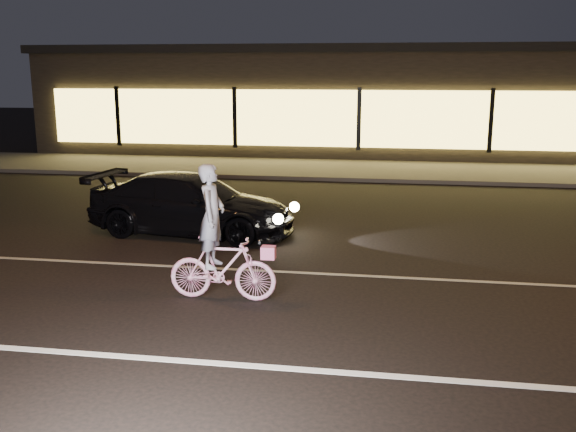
# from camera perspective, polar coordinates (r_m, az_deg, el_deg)

# --- Properties ---
(ground) EXTENTS (90.00, 90.00, 0.00)m
(ground) POSITION_cam_1_polar(r_m,az_deg,el_deg) (8.81, 0.93, -9.11)
(ground) COLOR black
(ground) RESTS_ON ground
(lane_stripe_near) EXTENTS (60.00, 0.12, 0.01)m
(lane_stripe_near) POSITION_cam_1_polar(r_m,az_deg,el_deg) (7.46, -0.77, -13.35)
(lane_stripe_near) COLOR silver
(lane_stripe_near) RESTS_ON ground
(lane_stripe_far) EXTENTS (60.00, 0.10, 0.01)m
(lane_stripe_far) POSITION_cam_1_polar(r_m,az_deg,el_deg) (10.68, 2.48, -5.11)
(lane_stripe_far) COLOR gray
(lane_stripe_far) RESTS_ON ground
(sidewalk) EXTENTS (30.00, 4.00, 0.12)m
(sidewalk) POSITION_cam_1_polar(r_m,az_deg,el_deg) (21.37, 5.96, 4.09)
(sidewalk) COLOR #383533
(sidewalk) RESTS_ON ground
(storefront) EXTENTS (25.40, 8.42, 4.20)m
(storefront) POSITION_cam_1_polar(r_m,az_deg,el_deg) (27.10, 6.82, 10.35)
(storefront) COLOR black
(storefront) RESTS_ON ground
(cyclist) EXTENTS (1.59, 0.55, 2.01)m
(cyclist) POSITION_cam_1_polar(r_m,az_deg,el_deg) (9.35, -6.10, -3.26)
(cyclist) COLOR #DE3E8B
(cyclist) RESTS_ON ground
(sedan) EXTENTS (4.43, 2.22, 1.23)m
(sedan) POSITION_cam_1_polar(r_m,az_deg,el_deg) (13.24, -8.56, 1.04)
(sedan) COLOR black
(sedan) RESTS_ON ground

